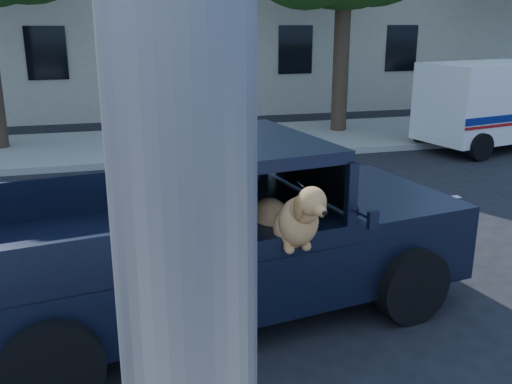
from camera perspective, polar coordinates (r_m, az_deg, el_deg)
The scene contains 5 objects.
ground at distance 6.40m, azimuth 0.43°, elevation -12.60°, with size 120.00×120.00×0.00m, color black.
far_sidewalk at distance 14.96m, azimuth -9.12°, elevation 4.72°, with size 60.00×4.00×0.15m, color gray.
lane_stripes at distance 9.95m, azimuth 6.27°, elevation -1.70°, with size 21.60×0.14×0.01m, color silver, non-canonical shape.
pickup_truck at distance 6.26m, azimuth -4.73°, elevation -6.62°, with size 5.71×3.10×1.95m.
mail_truck at distance 15.71m, azimuth 22.52°, elevation 7.45°, with size 4.23×2.69×2.16m.
Camera 1 is at (-1.51, -5.37, 3.13)m, focal length 40.00 mm.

